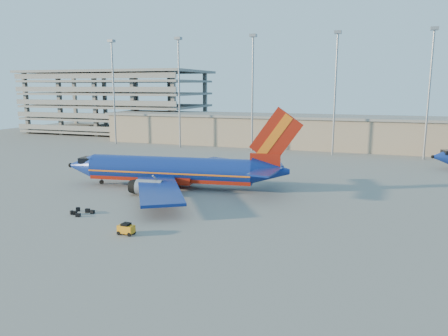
{
  "coord_description": "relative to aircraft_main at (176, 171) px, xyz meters",
  "views": [
    {
      "loc": [
        24.44,
        -60.08,
        16.22
      ],
      "look_at": [
        3.08,
        1.25,
        4.0
      ],
      "focal_mm": 35.0,
      "sensor_mm": 36.0,
      "label": 1
    }
  ],
  "objects": [
    {
      "name": "baggage_tug",
      "position": [
        4.51,
        -22.41,
        -2.14
      ],
      "size": [
        1.85,
        1.16,
        1.3
      ],
      "rotation": [
        0.0,
        0.0,
        -0.04
      ],
      "color": "orange",
      "rests_on": "ground"
    },
    {
      "name": "light_mast_row",
      "position": [
        10.54,
        43.57,
        14.73
      ],
      "size": [
        101.6,
        1.6,
        28.65
      ],
      "color": "gray",
      "rests_on": "ground"
    },
    {
      "name": "parking_garage",
      "position": [
        -56.46,
        71.62,
        8.91
      ],
      "size": [
        62.0,
        32.0,
        21.4
      ],
      "color": "slate",
      "rests_on": "ground"
    },
    {
      "name": "terminal_building",
      "position": [
        15.54,
        55.57,
        1.5
      ],
      "size": [
        122.0,
        16.0,
        8.5
      ],
      "color": "gray",
      "rests_on": "ground"
    },
    {
      "name": "ground",
      "position": [
        5.54,
        -2.43,
        -2.82
      ],
      "size": [
        220.0,
        220.0,
        0.0
      ],
      "primitive_type": "plane",
      "color": "slate",
      "rests_on": "ground"
    },
    {
      "name": "aircraft_main",
      "position": [
        0.0,
        0.0,
        0.0
      ],
      "size": [
        38.92,
        37.23,
        13.2
      ],
      "rotation": [
        0.0,
        0.0,
        0.13
      ],
      "color": "navy",
      "rests_on": "ground"
    },
    {
      "name": "luggage_pile",
      "position": [
        -5.36,
        -17.47,
        -2.58
      ],
      "size": [
        3.0,
        2.62,
        0.53
      ],
      "color": "black",
      "rests_on": "ground"
    }
  ]
}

